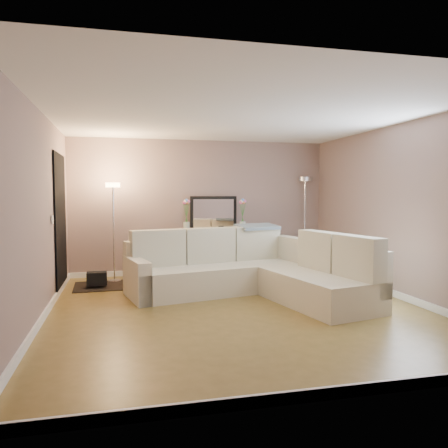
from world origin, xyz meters
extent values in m
cube|color=olive|center=(0.00, 0.00, -0.01)|extent=(5.00, 5.50, 0.01)
cube|color=white|center=(0.00, 0.00, 2.60)|extent=(5.00, 5.50, 0.01)
cube|color=gray|center=(0.00, 2.76, 1.30)|extent=(5.00, 0.02, 2.60)
cube|color=gray|center=(0.00, -2.76, 1.30)|extent=(5.00, 0.02, 2.60)
cube|color=gray|center=(-2.51, 0.00, 1.30)|extent=(0.02, 5.50, 2.60)
cube|color=gray|center=(2.51, 0.00, 1.30)|extent=(0.02, 5.50, 2.60)
cube|color=white|center=(0.00, 2.73, 0.05)|extent=(5.00, 0.03, 0.10)
cube|color=white|center=(0.00, -2.73, 0.05)|extent=(5.00, 0.03, 0.10)
cube|color=white|center=(-2.48, 0.00, 0.05)|extent=(0.03, 5.50, 0.10)
cube|color=white|center=(2.48, 0.00, 0.05)|extent=(0.03, 5.50, 0.10)
cube|color=black|center=(-2.48, 1.70, 1.10)|extent=(0.02, 1.20, 2.20)
cube|color=white|center=(-2.48, 0.85, 1.20)|extent=(0.02, 0.08, 0.12)
cube|color=beige|center=(-0.02, 1.06, 0.22)|extent=(2.98, 1.55, 0.44)
cube|color=beige|center=(-0.10, 1.43, 0.52)|extent=(2.82, 0.80, 0.61)
cube|color=beige|center=(-1.32, 0.78, 0.31)|extent=(0.40, 1.00, 0.61)
cube|color=beige|center=(1.17, -0.08, 0.22)|extent=(1.32, 1.91, 0.44)
cube|color=beige|center=(1.44, 0.48, 0.52)|extent=(0.78, 2.71, 0.61)
cube|color=beige|center=(-0.98, 1.12, 0.72)|extent=(0.88, 0.41, 0.57)
cube|color=beige|center=(-0.13, 1.30, 0.72)|extent=(0.88, 0.41, 0.57)
cube|color=beige|center=(0.72, 1.48, 0.72)|extent=(0.88, 0.41, 0.57)
cube|color=beige|center=(1.36, 0.29, 0.72)|extent=(0.40, 0.82, 0.57)
cube|color=beige|center=(1.53, -0.51, 0.72)|extent=(0.40, 0.82, 0.57)
cube|color=gray|center=(0.77, 1.53, 0.99)|extent=(0.80, 0.59, 0.10)
cube|color=black|center=(0.21, 2.44, 0.77)|extent=(1.30, 0.41, 0.04)
cube|color=black|center=(-0.39, 2.33, 0.38)|extent=(0.05, 0.05, 0.75)
cube|color=black|center=(-0.38, 2.61, 0.38)|extent=(0.05, 0.05, 0.75)
cube|color=black|center=(0.79, 2.27, 0.38)|extent=(0.05, 0.05, 0.75)
cube|color=black|center=(0.81, 2.55, 0.38)|extent=(0.05, 0.05, 0.75)
cube|color=black|center=(0.21, 2.44, 0.18)|extent=(1.22, 0.38, 0.03)
cube|color=#BF3333|center=(-0.32, 2.47, 0.29)|extent=(0.04, 0.16, 0.19)
cube|color=#3359A5|center=(-0.28, 2.47, 0.30)|extent=(0.04, 0.16, 0.21)
cube|color=gold|center=(-0.23, 2.46, 0.31)|extent=(0.05, 0.16, 0.23)
cube|color=#3F7F4C|center=(-0.18, 2.46, 0.29)|extent=(0.06, 0.16, 0.19)
cube|color=#994C99|center=(-0.13, 2.46, 0.30)|extent=(0.04, 0.16, 0.21)
cube|color=orange|center=(-0.09, 2.46, 0.31)|extent=(0.04, 0.16, 0.23)
cube|color=#262626|center=(-0.05, 2.45, 0.29)|extent=(0.05, 0.16, 0.19)
cube|color=#4C99B2|center=(0.01, 2.45, 0.30)|extent=(0.06, 0.16, 0.21)
cube|color=#B2A58C|center=(0.05, 2.45, 0.31)|extent=(0.04, 0.16, 0.23)
cube|color=brown|center=(0.09, 2.45, 0.29)|extent=(0.04, 0.16, 0.19)
cube|color=navy|center=(0.14, 2.45, 0.30)|extent=(0.05, 0.16, 0.21)
cube|color=gold|center=(0.19, 2.44, 0.31)|extent=(0.06, 0.16, 0.23)
cube|color=black|center=(0.22, 2.61, 1.16)|extent=(0.91, 0.09, 0.71)
cube|color=white|center=(0.21, 2.59, 1.16)|extent=(0.79, 0.05, 0.59)
cube|color=#D64B25|center=(0.09, 2.42, 0.81)|extent=(0.18, 0.13, 0.04)
cube|color=black|center=(0.38, 2.38, 0.86)|extent=(0.10, 0.02, 0.13)
cube|color=black|center=(0.50, 2.38, 0.85)|extent=(0.08, 0.02, 0.11)
cylinder|color=silver|center=(-0.34, 2.47, 0.91)|extent=(0.12, 0.12, 0.24)
cylinder|color=#38722D|center=(-0.35, 2.47, 1.19)|extent=(0.10, 0.01, 0.41)
sphere|color=#E5598C|center=(-0.37, 2.47, 1.40)|extent=(0.07, 0.07, 0.07)
cylinder|color=#38722D|center=(-0.34, 2.47, 1.20)|extent=(0.06, 0.01, 0.43)
sphere|color=white|center=(-0.35, 2.47, 1.42)|extent=(0.07, 0.07, 0.07)
cylinder|color=#38722D|center=(-0.34, 2.47, 1.21)|extent=(0.01, 0.01, 0.45)
sphere|color=#598CE5|center=(-0.34, 2.47, 1.44)|extent=(0.07, 0.07, 0.07)
cylinder|color=#38722D|center=(-0.33, 2.47, 1.19)|extent=(0.05, 0.01, 0.41)
sphere|color=#E58C4C|center=(-0.32, 2.47, 1.40)|extent=(0.07, 0.07, 0.07)
cylinder|color=#38722D|center=(-0.32, 2.47, 1.20)|extent=(0.10, 0.01, 0.43)
sphere|color=#D866B2|center=(-0.30, 2.47, 1.42)|extent=(0.07, 0.07, 0.07)
cylinder|color=silver|center=(0.75, 2.41, 0.91)|extent=(0.12, 0.12, 0.24)
cylinder|color=#38722D|center=(0.73, 2.41, 1.19)|extent=(0.10, 0.01, 0.41)
sphere|color=#E5598C|center=(0.71, 2.41, 1.40)|extent=(0.07, 0.07, 0.07)
cylinder|color=#38722D|center=(0.74, 2.41, 1.20)|extent=(0.06, 0.01, 0.43)
sphere|color=white|center=(0.73, 2.41, 1.42)|extent=(0.07, 0.07, 0.07)
cylinder|color=#38722D|center=(0.75, 2.41, 1.21)|extent=(0.01, 0.01, 0.45)
sphere|color=#598CE5|center=(0.75, 2.41, 1.44)|extent=(0.07, 0.07, 0.07)
cylinder|color=#38722D|center=(0.76, 2.41, 1.19)|extent=(0.05, 0.01, 0.41)
sphere|color=#E58C4C|center=(0.77, 2.41, 1.40)|extent=(0.07, 0.07, 0.07)
cylinder|color=#38722D|center=(0.77, 2.41, 1.20)|extent=(0.10, 0.01, 0.43)
sphere|color=#D866B2|center=(0.79, 2.41, 1.42)|extent=(0.07, 0.07, 0.07)
cylinder|color=silver|center=(-1.67, 2.21, 0.01)|extent=(0.24, 0.24, 0.03)
cylinder|color=silver|center=(-1.67, 2.21, 0.85)|extent=(0.03, 0.03, 1.67)
cylinder|color=#FFBF72|center=(-1.67, 2.21, 1.72)|extent=(0.26, 0.26, 0.08)
cylinder|color=silver|center=(2.12, 2.59, 0.02)|extent=(0.31, 0.31, 0.03)
cylinder|color=silver|center=(2.12, 2.59, 0.92)|extent=(0.03, 0.03, 1.81)
cylinder|color=silver|center=(2.12, 2.59, 1.86)|extent=(0.33, 0.33, 0.08)
cube|color=black|center=(-1.75, 1.88, 0.01)|extent=(1.17, 0.90, 0.02)
cube|color=black|center=(-1.94, 1.76, 0.16)|extent=(0.33, 0.24, 0.21)
camera|label=1|loc=(-1.53, -5.68, 1.57)|focal=35.00mm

